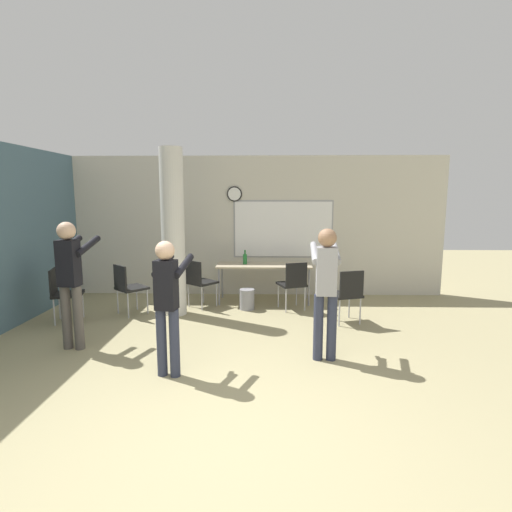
{
  "coord_description": "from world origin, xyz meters",
  "views": [
    {
      "loc": [
        0.44,
        -3.04,
        2.01
      ],
      "look_at": [
        0.29,
        2.57,
        1.17
      ],
      "focal_mm": 28.0,
      "sensor_mm": 36.0,
      "label": 1
    }
  ],
  "objects_px": {
    "chair_mid_room": "(347,292)",
    "chair_table_right": "(293,282)",
    "chair_by_left_wall": "(63,291)",
    "bottle_on_table": "(245,259)",
    "folding_table": "(264,267)",
    "person_playing_front": "(167,297)",
    "person_playing_side": "(326,283)",
    "person_watching_back": "(71,275)",
    "chair_near_pillar": "(128,285)",
    "chair_table_left": "(199,280)"
  },
  "relations": [
    {
      "from": "person_watching_back",
      "to": "folding_table",
      "type": "bearing_deg",
      "value": 44.11
    },
    {
      "from": "chair_by_left_wall",
      "to": "person_playing_side",
      "type": "bearing_deg",
      "value": -19.1
    },
    {
      "from": "bottle_on_table",
      "to": "chair_mid_room",
      "type": "bearing_deg",
      "value": -37.86
    },
    {
      "from": "chair_by_left_wall",
      "to": "chair_near_pillar",
      "type": "distance_m",
      "value": 1.0
    },
    {
      "from": "bottle_on_table",
      "to": "chair_by_left_wall",
      "type": "xyz_separation_m",
      "value": [
        -2.85,
        -1.35,
        -0.32
      ]
    },
    {
      "from": "person_playing_side",
      "to": "person_watching_back",
      "type": "bearing_deg",
      "value": 175.2
    },
    {
      "from": "person_playing_side",
      "to": "person_playing_front",
      "type": "relative_size",
      "value": 1.06
    },
    {
      "from": "person_watching_back",
      "to": "person_playing_side",
      "type": "bearing_deg",
      "value": -4.8
    },
    {
      "from": "person_playing_side",
      "to": "chair_table_right",
      "type": "bearing_deg",
      "value": 96.58
    },
    {
      "from": "chair_near_pillar",
      "to": "chair_table_right",
      "type": "height_order",
      "value": "same"
    },
    {
      "from": "person_playing_side",
      "to": "person_watching_back",
      "type": "relative_size",
      "value": 0.97
    },
    {
      "from": "chair_table_left",
      "to": "chair_table_right",
      "type": "xyz_separation_m",
      "value": [
        1.69,
        -0.13,
        0.0
      ]
    },
    {
      "from": "person_playing_side",
      "to": "chair_by_left_wall",
      "type": "bearing_deg",
      "value": 160.9
    },
    {
      "from": "chair_mid_room",
      "to": "chair_table_right",
      "type": "distance_m",
      "value": 1.09
    },
    {
      "from": "chair_near_pillar",
      "to": "chair_table_right",
      "type": "xyz_separation_m",
      "value": [
        2.82,
        0.36,
        0.0
      ]
    },
    {
      "from": "person_watching_back",
      "to": "chair_table_left",
      "type": "bearing_deg",
      "value": 56.35
    },
    {
      "from": "chair_mid_room",
      "to": "chair_near_pillar",
      "type": "xyz_separation_m",
      "value": [
        -3.63,
        0.38,
        0.0
      ]
    },
    {
      "from": "chair_table_right",
      "to": "folding_table",
      "type": "bearing_deg",
      "value": 133.15
    },
    {
      "from": "chair_by_left_wall",
      "to": "bottle_on_table",
      "type": "bearing_deg",
      "value": 25.35
    },
    {
      "from": "bottle_on_table",
      "to": "chair_mid_room",
      "type": "xyz_separation_m",
      "value": [
        1.68,
        -1.31,
        -0.32
      ]
    },
    {
      "from": "folding_table",
      "to": "chair_by_left_wall",
      "type": "bearing_deg",
      "value": -157.51
    },
    {
      "from": "chair_by_left_wall",
      "to": "person_playing_side",
      "type": "distance_m",
      "value": 4.23
    },
    {
      "from": "folding_table",
      "to": "person_playing_side",
      "type": "bearing_deg",
      "value": -74.15
    },
    {
      "from": "chair_mid_room",
      "to": "chair_table_right",
      "type": "height_order",
      "value": "same"
    },
    {
      "from": "folding_table",
      "to": "person_watching_back",
      "type": "distance_m",
      "value": 3.5
    },
    {
      "from": "chair_table_left",
      "to": "person_playing_front",
      "type": "height_order",
      "value": "person_playing_front"
    },
    {
      "from": "chair_mid_room",
      "to": "chair_by_left_wall",
      "type": "relative_size",
      "value": 1.0
    },
    {
      "from": "bottle_on_table",
      "to": "chair_by_left_wall",
      "type": "relative_size",
      "value": 0.31
    },
    {
      "from": "folding_table",
      "to": "chair_table_left",
      "type": "distance_m",
      "value": 1.25
    },
    {
      "from": "chair_table_left",
      "to": "chair_by_left_wall",
      "type": "height_order",
      "value": "same"
    },
    {
      "from": "chair_by_left_wall",
      "to": "chair_near_pillar",
      "type": "bearing_deg",
      "value": 24.8
    },
    {
      "from": "chair_near_pillar",
      "to": "person_playing_front",
      "type": "distance_m",
      "value": 2.64
    },
    {
      "from": "person_playing_side",
      "to": "chair_table_left",
      "type": "bearing_deg",
      "value": 130.31
    },
    {
      "from": "chair_mid_room",
      "to": "person_watching_back",
      "type": "relative_size",
      "value": 0.52
    },
    {
      "from": "chair_table_left",
      "to": "chair_near_pillar",
      "type": "bearing_deg",
      "value": -156.65
    },
    {
      "from": "chair_table_left",
      "to": "chair_mid_room",
      "type": "relative_size",
      "value": 1.0
    },
    {
      "from": "chair_near_pillar",
      "to": "person_watching_back",
      "type": "bearing_deg",
      "value": -97.61
    },
    {
      "from": "folding_table",
      "to": "chair_near_pillar",
      "type": "distance_m",
      "value": 2.48
    },
    {
      "from": "chair_near_pillar",
      "to": "chair_table_right",
      "type": "distance_m",
      "value": 2.85
    },
    {
      "from": "chair_near_pillar",
      "to": "person_playing_front",
      "type": "height_order",
      "value": "person_playing_front"
    },
    {
      "from": "chair_near_pillar",
      "to": "person_playing_front",
      "type": "bearing_deg",
      "value": -61.3
    },
    {
      "from": "chair_table_left",
      "to": "chair_mid_room",
      "type": "bearing_deg",
      "value": -19.22
    },
    {
      "from": "chair_mid_room",
      "to": "chair_near_pillar",
      "type": "relative_size",
      "value": 1.0
    },
    {
      "from": "bottle_on_table",
      "to": "chair_mid_room",
      "type": "height_order",
      "value": "bottle_on_table"
    },
    {
      "from": "chair_mid_room",
      "to": "chair_table_right",
      "type": "xyz_separation_m",
      "value": [
        -0.8,
        0.73,
        0.0
      ]
    },
    {
      "from": "chair_table_left",
      "to": "chair_by_left_wall",
      "type": "distance_m",
      "value": 2.23
    },
    {
      "from": "folding_table",
      "to": "person_playing_front",
      "type": "height_order",
      "value": "person_playing_front"
    },
    {
      "from": "folding_table",
      "to": "chair_mid_room",
      "type": "distance_m",
      "value": 1.85
    },
    {
      "from": "person_watching_back",
      "to": "bottle_on_table",
      "type": "bearing_deg",
      "value": 48.81
    },
    {
      "from": "chair_table_left",
      "to": "person_playing_front",
      "type": "bearing_deg",
      "value": -87.5
    }
  ]
}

